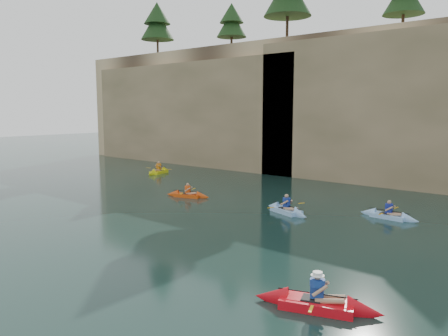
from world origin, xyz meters
The scene contains 11 objects.
ground centered at (0.00, 0.00, 0.00)m, with size 160.00×160.00×0.00m, color black.
cliff centered at (0.00, 30.00, 6.00)m, with size 70.00×16.00×12.00m, color tan.
cliff_slab_west centered at (-20.00, 22.60, 5.28)m, with size 26.00×2.40×10.56m, color tan.
cliff_slab_center centered at (2.00, 22.60, 5.70)m, with size 24.00×2.40×11.40m, color tan.
sea_cave_west centered at (-18.00, 21.95, 2.00)m, with size 4.50×1.00×4.00m, color black.
sea_cave_center centered at (-4.00, 21.95, 1.60)m, with size 3.50×1.00×3.20m, color black.
main_kayaker centered at (6.00, 1.09, 0.18)m, with size 3.69×2.34×1.35m.
kayaker_orange centered at (-7.92, 10.11, 0.14)m, with size 3.03×2.15×1.13m.
kayaker_ltblue_near centered at (-0.75, 10.41, 0.16)m, with size 3.35×2.42×1.30m.
kayaker_yellow centered at (-17.19, 15.95, 0.16)m, with size 2.52×3.33×1.33m.
kayaker_ltblue_mid centered at (3.93, 12.79, 0.15)m, with size 3.14×2.34×1.18m.
Camera 1 is at (11.44, -9.55, 5.59)m, focal length 35.00 mm.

